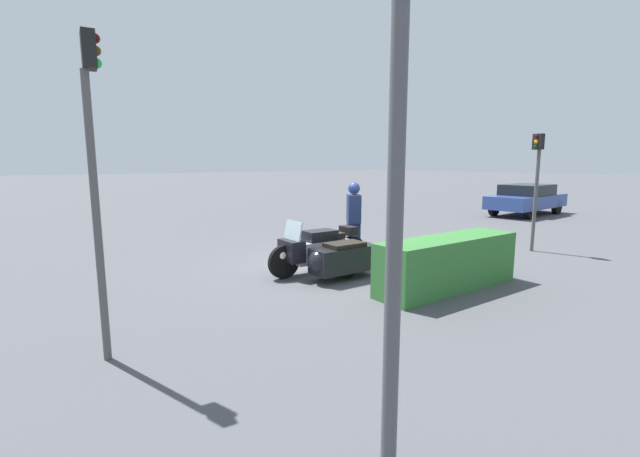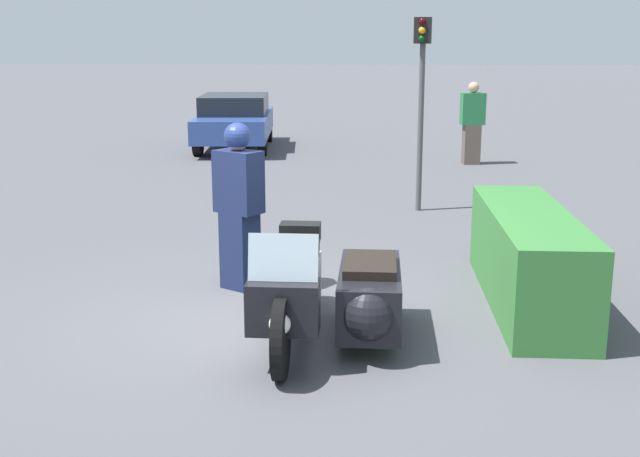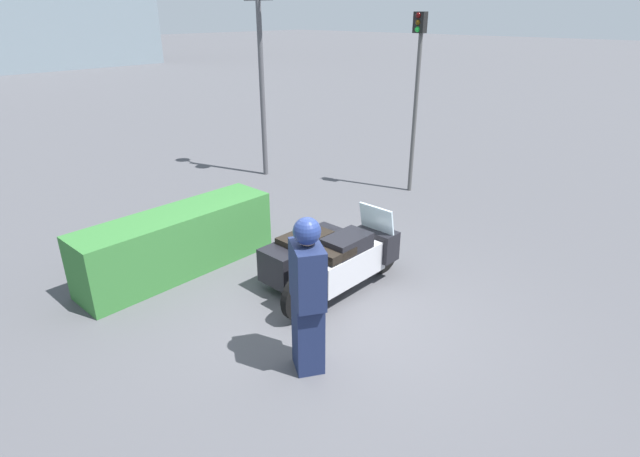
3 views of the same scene
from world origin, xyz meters
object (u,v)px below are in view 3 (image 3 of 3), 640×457
(police_motorcycle, at_px, (330,255))
(hedge_bush_curbside, at_px, (178,242))
(traffic_light_near, at_px, (417,80))
(officer_rider, at_px, (308,293))
(twin_lamp_post, at_px, (259,28))

(police_motorcycle, distance_m, hedge_bush_curbside, 2.39)
(hedge_bush_curbside, distance_m, traffic_light_near, 6.02)
(hedge_bush_curbside, bearing_deg, officer_rider, -95.97)
(police_motorcycle, bearing_deg, traffic_light_near, 19.39)
(hedge_bush_curbside, xyz_separation_m, traffic_light_near, (5.67, -0.53, 1.95))
(police_motorcycle, relative_size, hedge_bush_curbside, 0.79)
(twin_lamp_post, xyz_separation_m, traffic_light_near, (1.37, -3.34, -0.98))
(officer_rider, xyz_separation_m, traffic_light_near, (6.00, 2.59, 1.46))
(hedge_bush_curbside, relative_size, twin_lamp_post, 0.71)
(police_motorcycle, height_order, officer_rider, officer_rider)
(police_motorcycle, relative_size, officer_rider, 1.33)
(police_motorcycle, bearing_deg, hedge_bush_curbside, 122.92)
(hedge_bush_curbside, distance_m, twin_lamp_post, 5.92)
(officer_rider, height_order, traffic_light_near, traffic_light_near)
(police_motorcycle, distance_m, twin_lamp_post, 6.42)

